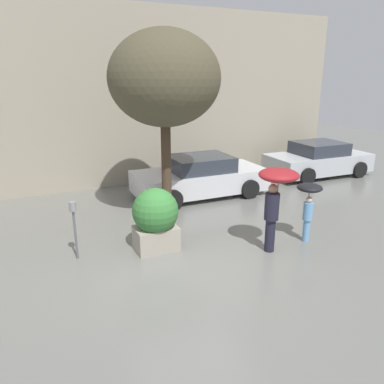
{
  "coord_description": "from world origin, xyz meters",
  "views": [
    {
      "loc": [
        -2.79,
        -6.27,
        3.77
      ],
      "look_at": [
        0.81,
        1.6,
        1.05
      ],
      "focal_mm": 35.0,
      "sensor_mm": 36.0,
      "label": 1
    }
  ],
  "objects_px": {
    "planter_box": "(156,217)",
    "street_tree": "(164,79)",
    "parking_meter": "(74,218)",
    "person_adult": "(276,189)",
    "parked_car_near": "(200,177)",
    "parked_car_far": "(318,160)",
    "person_child": "(309,199)"
  },
  "relations": [
    {
      "from": "street_tree",
      "to": "parked_car_near",
      "type": "bearing_deg",
      "value": 38.03
    },
    {
      "from": "person_child",
      "to": "parked_car_far",
      "type": "relative_size",
      "value": 0.34
    },
    {
      "from": "person_child",
      "to": "parked_car_near",
      "type": "relative_size",
      "value": 0.32
    },
    {
      "from": "person_child",
      "to": "parked_car_near",
      "type": "bearing_deg",
      "value": 46.23
    },
    {
      "from": "planter_box",
      "to": "parking_meter",
      "type": "relative_size",
      "value": 1.11
    },
    {
      "from": "parked_car_near",
      "to": "parked_car_far",
      "type": "height_order",
      "value": "same"
    },
    {
      "from": "planter_box",
      "to": "person_child",
      "type": "distance_m",
      "value": 3.55
    },
    {
      "from": "person_child",
      "to": "parked_car_far",
      "type": "height_order",
      "value": "person_child"
    },
    {
      "from": "person_child",
      "to": "parking_meter",
      "type": "height_order",
      "value": "person_child"
    },
    {
      "from": "person_child",
      "to": "parked_car_far",
      "type": "bearing_deg",
      "value": -8.9
    },
    {
      "from": "parking_meter",
      "to": "parked_car_far",
      "type": "bearing_deg",
      "value": 18.99
    },
    {
      "from": "planter_box",
      "to": "street_tree",
      "type": "xyz_separation_m",
      "value": [
        0.99,
        1.89,
        2.89
      ]
    },
    {
      "from": "planter_box",
      "to": "parking_meter",
      "type": "bearing_deg",
      "value": 170.57
    },
    {
      "from": "parked_car_near",
      "to": "planter_box",
      "type": "bearing_deg",
      "value": 141.05
    },
    {
      "from": "street_tree",
      "to": "parking_meter",
      "type": "distance_m",
      "value": 4.16
    },
    {
      "from": "person_adult",
      "to": "person_child",
      "type": "height_order",
      "value": "person_adult"
    },
    {
      "from": "parked_car_far",
      "to": "street_tree",
      "type": "relative_size",
      "value": 0.83
    },
    {
      "from": "person_adult",
      "to": "street_tree",
      "type": "bearing_deg",
      "value": 107.41
    },
    {
      "from": "planter_box",
      "to": "person_child",
      "type": "xyz_separation_m",
      "value": [
        3.4,
        -1.0,
        0.27
      ]
    },
    {
      "from": "planter_box",
      "to": "parked_car_near",
      "type": "distance_m",
      "value": 4.12
    },
    {
      "from": "parked_car_near",
      "to": "street_tree",
      "type": "relative_size",
      "value": 0.87
    },
    {
      "from": "parking_meter",
      "to": "person_adult",
      "type": "bearing_deg",
      "value": -18.97
    },
    {
      "from": "street_tree",
      "to": "parked_car_far",
      "type": "bearing_deg",
      "value": 13.72
    },
    {
      "from": "street_tree",
      "to": "planter_box",
      "type": "bearing_deg",
      "value": -117.59
    },
    {
      "from": "parked_car_near",
      "to": "parking_meter",
      "type": "bearing_deg",
      "value": 124.47
    },
    {
      "from": "parked_car_far",
      "to": "planter_box",
      "type": "bearing_deg",
      "value": 115.94
    },
    {
      "from": "planter_box",
      "to": "person_adult",
      "type": "bearing_deg",
      "value": -25.2
    },
    {
      "from": "parked_car_near",
      "to": "street_tree",
      "type": "xyz_separation_m",
      "value": [
        -1.63,
        -1.28,
        3.05
      ]
    },
    {
      "from": "parking_meter",
      "to": "parked_car_near",
      "type": "bearing_deg",
      "value": 33.84
    },
    {
      "from": "planter_box",
      "to": "parked_car_far",
      "type": "distance_m",
      "value": 8.69
    },
    {
      "from": "parked_car_far",
      "to": "street_tree",
      "type": "xyz_separation_m",
      "value": [
        -6.93,
        -1.69,
        3.05
      ]
    },
    {
      "from": "planter_box",
      "to": "parked_car_far",
      "type": "relative_size",
      "value": 0.35
    }
  ]
}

